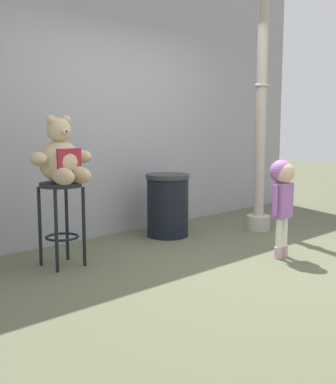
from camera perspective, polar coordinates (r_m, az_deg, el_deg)
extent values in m
plane|color=#595D43|center=(4.69, 8.43, -8.32)|extent=(24.00, 24.00, 0.00)
cube|color=#95939B|center=(5.94, -6.84, 11.10)|extent=(6.81, 0.30, 3.28)
cylinder|color=black|center=(4.53, -12.50, 0.85)|extent=(0.39, 0.39, 0.04)
cylinder|color=black|center=(4.40, -12.98, -4.54)|extent=(0.03, 0.03, 0.74)
cylinder|color=black|center=(4.55, -9.85, -4.04)|extent=(0.03, 0.03, 0.74)
cylinder|color=black|center=(4.65, -14.81, -3.94)|extent=(0.03, 0.03, 0.74)
cylinder|color=black|center=(4.79, -11.79, -3.49)|extent=(0.03, 0.03, 0.74)
torus|color=black|center=(4.61, -12.32, -5.17)|extent=(0.31, 0.31, 0.02)
sphere|color=tan|center=(4.51, -12.58, 3.50)|extent=(0.38, 0.38, 0.38)
cube|color=maroon|center=(4.38, -11.52, 3.53)|extent=(0.24, 0.03, 0.23)
sphere|color=tan|center=(4.50, -12.69, 7.11)|extent=(0.22, 0.22, 0.22)
ellipsoid|color=tan|center=(4.42, -12.05, 6.95)|extent=(0.09, 0.07, 0.07)
sphere|color=black|center=(4.40, -11.87, 6.98)|extent=(0.03, 0.03, 0.03)
sphere|color=tan|center=(4.46, -13.58, 8.22)|extent=(0.09, 0.09, 0.09)
sphere|color=tan|center=(4.54, -11.88, 8.26)|extent=(0.09, 0.09, 0.09)
ellipsoid|color=tan|center=(4.37, -14.99, 3.78)|extent=(0.13, 0.21, 0.12)
ellipsoid|color=tan|center=(4.61, -9.96, 4.13)|extent=(0.13, 0.21, 0.12)
ellipsoid|color=tan|center=(4.32, -12.26, 1.80)|extent=(0.13, 0.32, 0.15)
ellipsoid|color=tan|center=(4.41, -10.37, 1.98)|extent=(0.13, 0.32, 0.15)
cylinder|color=#D19FAB|center=(4.92, 12.82, -6.97)|extent=(0.08, 0.08, 0.11)
cylinder|color=silver|center=(4.88, 12.90, -4.70)|extent=(0.06, 0.06, 0.29)
cylinder|color=#D19FAB|center=(5.00, 13.43, -6.76)|extent=(0.08, 0.08, 0.11)
cylinder|color=silver|center=(4.95, 13.51, -4.52)|extent=(0.06, 0.06, 0.29)
cube|color=#9F63AE|center=(4.86, 13.32, -0.96)|extent=(0.20, 0.11, 0.34)
cylinder|color=#9F63AE|center=(4.75, 12.48, -0.93)|extent=(0.05, 0.05, 0.29)
cylinder|color=#9F63AE|center=(4.96, 14.14, -0.60)|extent=(0.05, 0.05, 0.29)
sphere|color=#D8B293|center=(4.82, 13.42, 2.22)|extent=(0.21, 0.21, 0.21)
sphere|color=#A162A8|center=(4.84, 13.17, 2.37)|extent=(0.23, 0.23, 0.23)
cylinder|color=black|center=(5.69, -0.04, -1.82)|extent=(0.48, 0.48, 0.68)
cylinder|color=#2D2D33|center=(5.64, -0.04, 1.86)|extent=(0.51, 0.51, 0.05)
cylinder|color=#AEA598|center=(6.18, 10.54, -3.54)|extent=(0.29, 0.29, 0.18)
cylinder|color=#AE9F95|center=(6.07, 10.91, 10.82)|extent=(0.12, 0.12, 2.89)
torus|color=#ADA89E|center=(6.08, 10.95, 12.19)|extent=(0.17, 0.17, 0.04)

